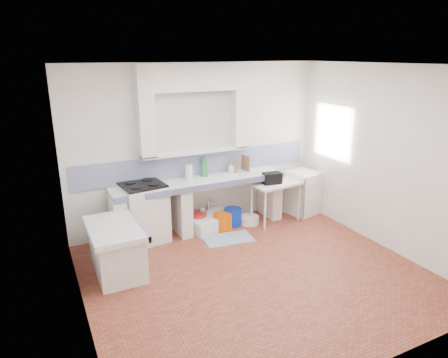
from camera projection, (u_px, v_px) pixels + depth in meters
name	position (u px, v px, depth m)	size (l,w,h in m)	color
floor	(256.00, 273.00, 5.55)	(4.50, 4.50, 0.00)	brown
ceiling	(261.00, 65.00, 4.71)	(4.50, 4.50, 0.00)	white
wall_back	(198.00, 147.00, 6.84)	(4.50, 4.50, 0.00)	white
wall_front	(378.00, 240.00, 3.42)	(4.50, 4.50, 0.00)	white
wall_left	(74.00, 206.00, 4.18)	(4.50, 4.50, 0.00)	white
wall_right	(385.00, 158.00, 6.08)	(4.50, 4.50, 0.00)	white
alcove_mass	(194.00, 77.00, 6.34)	(1.90, 0.25, 0.45)	white
window_frame	(341.00, 131.00, 7.12)	(0.35, 0.86, 1.06)	#3C2613
lace_valance	(336.00, 110.00, 6.95)	(0.01, 0.84, 0.24)	white
counter_slab	(200.00, 182.00, 6.71)	(3.00, 0.60, 0.08)	white
counter_lip	(207.00, 187.00, 6.47)	(3.00, 0.04, 0.10)	navy
counter_pier_left	(119.00, 222.00, 6.25)	(0.20, 0.55, 0.82)	white
counter_pier_mid	(182.00, 210.00, 6.70)	(0.20, 0.55, 0.82)	white
counter_pier_right	(270.00, 195.00, 7.43)	(0.20, 0.55, 0.82)	white
peninsula_top	(115.00, 228.00, 5.41)	(0.70, 1.10, 0.08)	white
peninsula_base	(117.00, 252.00, 5.51)	(0.60, 1.00, 0.62)	white
peninsula_lip	(139.00, 224.00, 5.55)	(0.04, 1.10, 0.10)	navy
backsplash	(199.00, 164.00, 6.92)	(4.27, 0.03, 0.40)	navy
stove	(144.00, 213.00, 6.43)	(0.66, 0.64, 0.94)	white
sink	(213.00, 222.00, 6.99)	(0.89, 0.48, 0.21)	white
side_table	(276.00, 202.00, 7.19)	(0.88, 0.49, 0.04)	white
fridge	(303.00, 193.00, 7.56)	(0.53, 0.53, 0.82)	white
bucket_red	(198.00, 221.00, 6.94)	(0.31, 0.31, 0.29)	#B12420
bucket_orange	(222.00, 222.00, 6.90)	(0.31, 0.31, 0.29)	#EE5500
bucket_blue	(233.00, 217.00, 7.10)	(0.32, 0.32, 0.30)	#0A2EBA
basin_white	(249.00, 220.00, 7.18)	(0.35, 0.35, 0.14)	white
water_bottle_a	(203.00, 217.00, 7.04)	(0.09, 0.09, 0.34)	silver
water_bottle_b	(211.00, 215.00, 7.16)	(0.08, 0.08, 0.31)	silver
black_bag	(272.00, 178.00, 7.01)	(0.32, 0.18, 0.20)	black
green_bottle_a	(203.00, 167.00, 6.82)	(0.07, 0.07, 0.34)	#257C40
green_bottle_b	(206.00, 168.00, 6.85)	(0.06, 0.06, 0.29)	#257C40
knife_block	(235.00, 167.00, 7.10)	(0.09, 0.07, 0.18)	brown
cutting_board	(246.00, 163.00, 7.18)	(0.02, 0.21, 0.28)	brown
paper_towel	(189.00, 172.00, 6.69)	(0.12, 0.12, 0.25)	white
soap_bottle	(231.00, 167.00, 7.07)	(0.09, 0.09, 0.20)	white
rug	(228.00, 239.00, 6.58)	(0.80, 0.46, 0.01)	#375782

